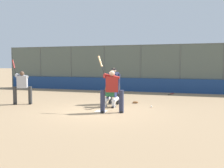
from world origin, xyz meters
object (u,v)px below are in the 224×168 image
fielding_glove_on_dirt (135,102)px  umpire_home (114,85)px  spare_bat_near_backstop (172,94)px  batter_at_plate (112,90)px  batter_on_deck (22,86)px  spare_bat_by_padding (113,91)px  catcher_behind_plate (111,93)px  baseball_loose (151,106)px

fielding_glove_on_dirt → umpire_home: bearing=30.0°
spare_bat_near_backstop → batter_at_plate: bearing=-178.6°
batter_on_deck → spare_bat_by_padding: size_ratio=2.50×
catcher_behind_plate → spare_bat_near_backstop: catcher_behind_plate is taller
spare_bat_by_padding → batter_on_deck: bearing=64.0°
umpire_home → spare_bat_by_padding: umpire_home is taller
batter_on_deck → fielding_glove_on_dirt: (-5.09, -1.94, -0.81)m
baseball_loose → batter_on_deck: bearing=9.5°
catcher_behind_plate → baseball_loose: (-1.76, -0.48, -0.60)m
batter_at_plate → spare_bat_near_backstop: size_ratio=2.60×
catcher_behind_plate → batter_on_deck: 4.32m
batter_at_plate → batter_on_deck: (4.74, -0.74, -0.05)m
spare_bat_near_backstop → fielding_glove_on_dirt: fielding_glove_on_dirt is taller
catcher_behind_plate → batter_on_deck: batter_on_deck is taller
catcher_behind_plate → batter_on_deck: bearing=12.7°
batter_on_deck → fielding_glove_on_dirt: bearing=177.7°
fielding_glove_on_dirt → baseball_loose: (-0.95, 0.93, -0.01)m
spare_bat_near_backstop → spare_bat_by_padding: same height
umpire_home → fielding_glove_on_dirt: (-0.93, -0.54, -0.88)m
umpire_home → batter_on_deck: (4.16, 1.40, -0.07)m
batter_at_plate → fielding_glove_on_dirt: size_ratio=8.21×
catcher_behind_plate → baseball_loose: bearing=-158.8°
batter_at_plate → baseball_loose: 2.35m
umpire_home → spare_bat_by_padding: 5.55m
catcher_behind_plate → spare_bat_by_padding: bearing=-67.4°
umpire_home → spare_bat_by_padding: bearing=-64.5°
spare_bat_by_padding → umpire_home: bearing=102.6°
catcher_behind_plate → spare_bat_by_padding: 6.38m
batter_at_plate → spare_bat_by_padding: (2.30, -7.34, -0.88)m
umpire_home → spare_bat_near_backstop: bearing=-107.7°
umpire_home → batter_at_plate: bearing=112.2°
batter_on_deck → baseball_loose: bearing=166.3°
baseball_loose → spare_bat_near_backstop: bearing=-94.6°
fielding_glove_on_dirt → catcher_behind_plate: bearing=60.3°
batter_at_plate → batter_on_deck: size_ratio=1.06×
spare_bat_near_backstop → baseball_loose: (0.43, 5.37, 0.00)m
batter_on_deck → baseball_loose: 6.18m
batter_at_plate → spare_bat_by_padding: 7.74m
batter_at_plate → umpire_home: (0.58, -2.14, 0.02)m
spare_bat_by_padding → spare_bat_near_backstop: bearing=171.1°
batter_at_plate → baseball_loose: bearing=-142.8°
batter_at_plate → fielding_glove_on_dirt: 2.84m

